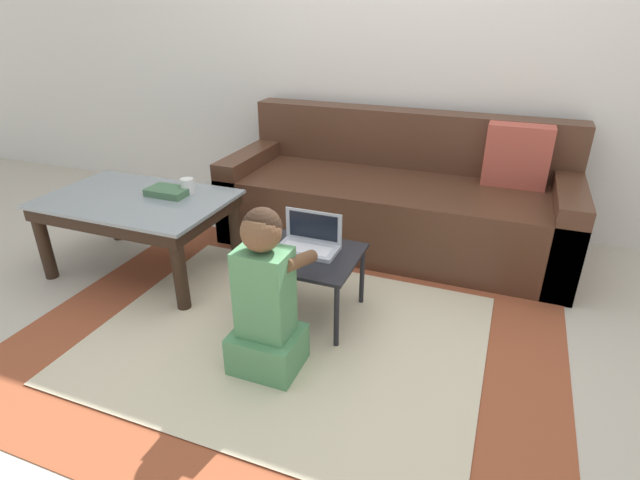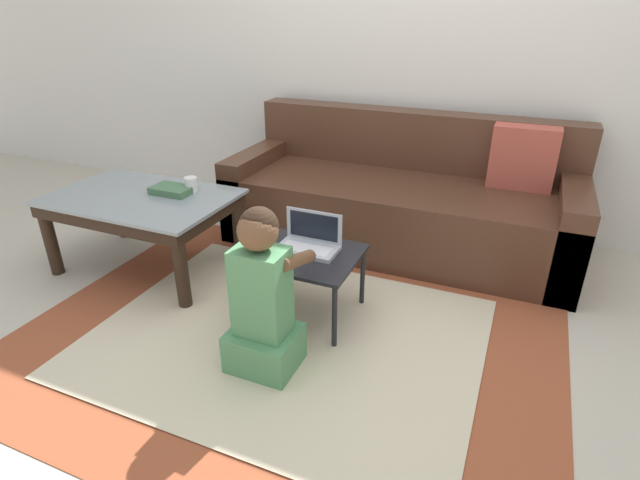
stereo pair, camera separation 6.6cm
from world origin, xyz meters
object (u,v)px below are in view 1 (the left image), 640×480
Objects in this scene: book_on_table at (168,191)px; cup_on_table at (187,186)px; laptop_desk at (305,261)px; couch at (397,200)px; computer_mouse at (262,249)px; person_seated at (266,300)px; laptop at (309,243)px; coffee_table at (138,209)px.

cup_on_table is at bearing 34.87° from book_on_table.
laptop_desk is 2.25× the size of book_on_table.
couch is 9.28× the size of book_on_table.
couch is 19.63× the size of computer_mouse.
laptop_desk is 0.69× the size of person_seated.
laptop is 3.42× the size of cup_on_table.
laptop_desk is 4.75× the size of computer_mouse.
laptop_desk is at bearing -12.05° from book_on_table.
couch reaches higher than person_seated.
cup_on_table reaches higher than coffee_table.
cup_on_table is (-0.82, 0.67, 0.15)m from person_seated.
laptop reaches higher than book_on_table.
coffee_table is 1.05m from laptop_desk.
person_seated is at bearing -98.36° from couch.
laptop_desk is (-0.21, -1.00, 0.02)m from couch.
couch reaches higher than book_on_table.
laptop_desk is (1.04, -0.09, -0.08)m from coffee_table.
person_seated is (0.01, -0.42, 0.03)m from laptop_desk.
laptop is 0.47m from person_seated.
laptop is at bearing -102.68° from couch.
computer_mouse is 0.70m from cup_on_table.
coffee_table is at bearing -144.17° from couch.
couch is 2.87× the size of person_seated.
book_on_table is (-0.09, -0.06, -0.02)m from cup_on_table.
computer_mouse is at bearing -26.66° from cup_on_table.
computer_mouse is (-0.41, -1.06, 0.08)m from couch.
couch reaches higher than laptop.
cup_on_table is at bearing 162.77° from laptop_desk.
laptop reaches higher than coffee_table.
book_on_table reaches higher than laptop_desk.
couch is 1.44m from person_seated.
couch is at bearing 35.83° from coffee_table.
laptop is 0.40× the size of person_seated.
book_on_table is at bearing -145.13° from cup_on_table.
book_on_table is (-0.90, 0.19, 0.16)m from laptop_desk.
couch is 1.14m from computer_mouse.
coffee_table is 3.47× the size of laptop.
laptop_desk is at bearing -102.12° from couch.
computer_mouse is 1.26× the size of cup_on_table.
laptop_desk is 6.00× the size of cup_on_table.
coffee_table reaches higher than laptop_desk.
person_seated is (0.20, -0.36, -0.02)m from computer_mouse.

